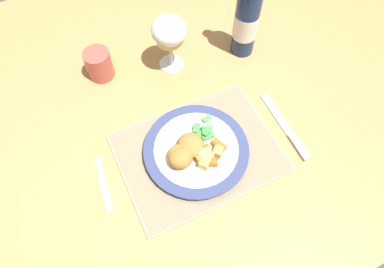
{
  "coord_description": "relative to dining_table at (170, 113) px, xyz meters",
  "views": [
    {
      "loc": [
        -0.16,
        -0.47,
        1.42
      ],
      "look_at": [
        -0.0,
        -0.14,
        0.78
      ],
      "focal_mm": 32.0,
      "sensor_mm": 36.0,
      "label": 1
    }
  ],
  "objects": [
    {
      "name": "ground_plane",
      "position": [
        0.0,
        0.0,
        -0.67
      ],
      "size": [
        6.0,
        6.0,
        0.0
      ],
      "primitive_type": "plane",
      "color": "#4C4238"
    },
    {
      "name": "dining_table",
      "position": [
        0.0,
        0.0,
        0.0
      ],
      "size": [
        1.59,
        1.06,
        0.74
      ],
      "color": "#AD7F4C",
      "rests_on": "ground"
    },
    {
      "name": "placemat",
      "position": [
        -0.0,
        -0.17,
        0.07
      ],
      "size": [
        0.34,
        0.26,
        0.01
      ],
      "color": "tan",
      "rests_on": "dining_table"
    },
    {
      "name": "dinner_plate",
      "position": [
        -0.01,
        -0.17,
        0.09
      ],
      "size": [
        0.23,
        0.23,
        0.02
      ],
      "color": "white",
      "rests_on": "placemat"
    },
    {
      "name": "breaded_croquettes",
      "position": [
        -0.04,
        -0.18,
        0.11
      ],
      "size": [
        0.1,
        0.08,
        0.04
      ],
      "color": "#A87033",
      "rests_on": "dinner_plate"
    },
    {
      "name": "green_beans_pile",
      "position": [
        0.03,
        -0.14,
        0.1
      ],
      "size": [
        0.07,
        0.06,
        0.02
      ],
      "color": "#4CA84C",
      "rests_on": "dinner_plate"
    },
    {
      "name": "glazed_carrots",
      "position": [
        0.01,
        -0.2,
        0.11
      ],
      "size": [
        0.07,
        0.06,
        0.02
      ],
      "color": "orange",
      "rests_on": "dinner_plate"
    },
    {
      "name": "fork",
      "position": [
        -0.22,
        -0.16,
        0.07
      ],
      "size": [
        0.03,
        0.13,
        0.01
      ],
      "color": "silver",
      "rests_on": "dining_table"
    },
    {
      "name": "table_knife",
      "position": [
        0.21,
        -0.21,
        0.07
      ],
      "size": [
        0.02,
        0.2,
        0.01
      ],
      "color": "silver",
      "rests_on": "dining_table"
    },
    {
      "name": "wine_glass",
      "position": [
        0.05,
        0.09,
        0.18
      ],
      "size": [
        0.09,
        0.09,
        0.15
      ],
      "color": "silver",
      "rests_on": "dining_table"
    },
    {
      "name": "bottle",
      "position": [
        0.24,
        0.06,
        0.18
      ],
      "size": [
        0.06,
        0.06,
        0.28
      ],
      "color": "navy",
      "rests_on": "dining_table"
    },
    {
      "name": "roast_potatoes",
      "position": [
        0.0,
        -0.2,
        0.11
      ],
      "size": [
        0.07,
        0.06,
        0.03
      ],
      "color": "#E5BC66",
      "rests_on": "dinner_plate"
    },
    {
      "name": "drinking_cup",
      "position": [
        -0.12,
        0.14,
        0.11
      ],
      "size": [
        0.06,
        0.06,
        0.08
      ],
      "color": "#B24C42",
      "rests_on": "dining_table"
    }
  ]
}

